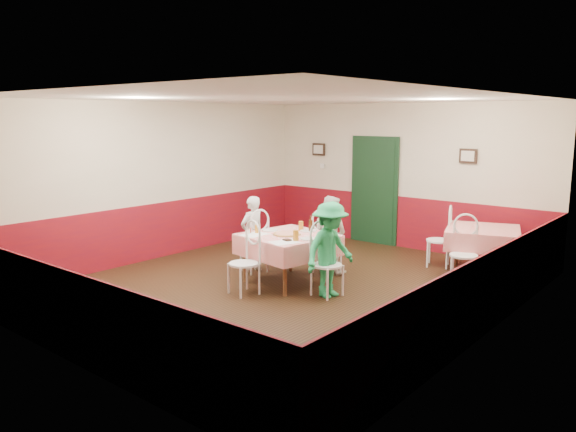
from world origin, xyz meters
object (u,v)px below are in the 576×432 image
Objects in this scene: second_table at (482,251)px; chair_second_b at (464,256)px; diner_right at (330,250)px; glass_b at (296,236)px; main_table at (288,259)px; glass_a at (257,229)px; chair_near at (244,264)px; wallet at (287,240)px; diner_far at (329,234)px; diner_left at (252,234)px; chair_second_a at (439,241)px; pizza at (287,234)px; chair_left at (254,245)px; chair_far at (327,246)px; glass_c at (301,226)px; chair_right at (327,265)px; beer_bottle at (311,225)px.

chair_second_b reaches higher than second_table.
glass_b is at bearing 109.13° from diner_right.
main_table is 9.48× the size of glass_a.
chair_near reaches higher than wallet.
diner_left is at bearing 30.35° from diner_far.
chair_near is 3.36m from chair_second_b.
chair_second_a is 2.80m from pizza.
diner_far reaches higher than second_table.
second_table is 2.84m from diner_right.
diner_far is 0.93× the size of diner_right.
chair_far is (0.98, 0.70, 0.00)m from chair_left.
diner_right is at bearing 26.13° from wallet.
glass_b is 0.79m from glass_c.
diner_left is at bearing 166.57° from wallet.
diner_right reaches higher than pizza.
wallet is 0.09× the size of diner_far.
wallet is at bearing 64.43° from chair_near.
chair_left is 1.00× the size of chair_second_b.
second_table is 3.76m from diner_left.
glass_c reaches higher than chair_left.
glass_b is (0.81, -0.05, 0.01)m from glass_a.
glass_c is (-1.43, -2.00, 0.38)m from chair_second_a.
pizza is (-0.84, 0.11, 0.32)m from chair_right.
glass_a is 0.10× the size of diner_left.
pizza is (0.83, -0.16, 0.32)m from chair_left.
chair_second_a is 1.95m from diner_far.
second_table is 0.82× the size of diner_right.
diner_right is (0.96, -0.55, -0.15)m from glass_c.
glass_a is (-0.45, -0.20, 0.45)m from main_table.
second_table is 1.24× the size of chair_near.
chair_right is at bearing 28.19° from wallet.
chair_left is 1.20m from chair_far.
glass_c is 0.10× the size of diner_right.
chair_near is at bearing -93.19° from glass_c.
chair_far is 1.99m from chair_second_a.
wallet is 0.08× the size of diner_right.
chair_far is 0.70× the size of diner_far.
beer_bottle reaches higher than chair_second_b.
chair_left is at bearing 138.51° from glass_a.
second_table is at bearing 131.94° from diner_left.
diner_right is at bearing 11.86° from glass_b.
chair_second_a is 6.33× the size of glass_c.
glass_c is (-0.07, 0.41, 0.46)m from main_table.
chair_left is 3.16m from chair_second_a.
chair_right is 0.24m from diner_right.
diner_right is (-1.23, -1.80, 0.23)m from chair_second_b.
chair_second_b is 0.66× the size of diner_right.
diner_right reaches higher than second_table.
glass_a is at bearing 66.43° from chair_far.
glass_b is (-1.01, -2.66, 0.39)m from chair_second_a.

